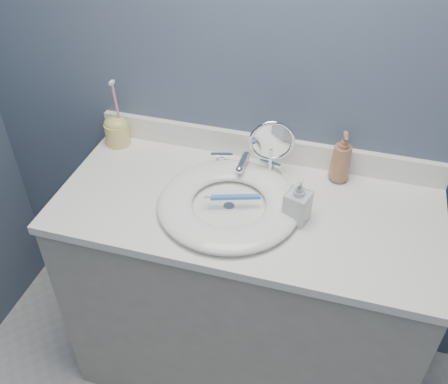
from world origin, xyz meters
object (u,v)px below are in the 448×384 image
at_px(toothbrush_holder, 117,130).
at_px(soap_bottle_amber, 342,157).
at_px(soap_bottle_clear, 298,200).
at_px(makeup_mirror, 271,148).

bearing_deg(toothbrush_holder, soap_bottle_amber, 0.50).
height_order(soap_bottle_clear, toothbrush_holder, toothbrush_holder).
relative_size(soap_bottle_amber, soap_bottle_clear, 1.19).
bearing_deg(soap_bottle_amber, toothbrush_holder, 172.98).
bearing_deg(soap_bottle_clear, makeup_mirror, 140.72).
bearing_deg(soap_bottle_amber, soap_bottle_clear, -120.64).
bearing_deg(toothbrush_holder, soap_bottle_clear, -18.28).
bearing_deg(soap_bottle_amber, makeup_mirror, -174.06).
bearing_deg(soap_bottle_clear, soap_bottle_amber, 84.10).
relative_size(soap_bottle_clear, toothbrush_holder, 0.60).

